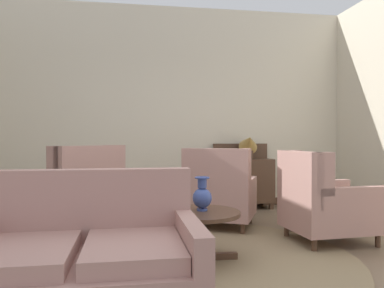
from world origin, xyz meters
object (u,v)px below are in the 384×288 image
(armchair_near_sideboard, at_px, (77,202))
(armchair_back_corner, at_px, (323,204))
(settee, at_px, (81,261))
(gramophone, at_px, (248,145))
(porcelain_vase, at_px, (202,196))
(armchair_foreground_right, at_px, (220,194))
(side_table, at_px, (301,197))
(coffee_table, at_px, (199,222))
(sideboard, at_px, (243,180))

(armchair_near_sideboard, relative_size, armchair_back_corner, 1.17)
(settee, relative_size, gramophone, 3.05)
(porcelain_vase, relative_size, armchair_foreground_right, 0.29)
(settee, distance_m, side_table, 3.14)
(coffee_table, relative_size, side_table, 1.13)
(porcelain_vase, relative_size, armchair_back_corner, 0.32)
(porcelain_vase, relative_size, side_table, 0.47)
(gramophone, bearing_deg, porcelain_vase, -116.52)
(armchair_near_sideboard, height_order, armchair_foreground_right, armchair_near_sideboard)
(armchair_back_corner, xyz_separation_m, sideboard, (-0.26, 2.13, 0.04))
(coffee_table, relative_size, porcelain_vase, 2.43)
(settee, height_order, gramophone, gramophone)
(settee, xyz_separation_m, armchair_near_sideboard, (-0.28, 1.89, 0.06))
(sideboard, bearing_deg, coffee_table, -115.28)
(porcelain_vase, xyz_separation_m, sideboard, (1.16, 2.50, -0.13))
(gramophone, bearing_deg, coffee_table, -116.90)
(coffee_table, bearing_deg, porcelain_vase, 42.03)
(coffee_table, xyz_separation_m, armchair_back_corner, (1.45, 0.41, 0.06))
(settee, relative_size, sideboard, 1.38)
(porcelain_vase, distance_m, armchair_near_sideboard, 1.48)
(armchair_near_sideboard, bearing_deg, coffee_table, 100.82)
(armchair_foreground_right, bearing_deg, armchair_back_corner, 165.38)
(settee, xyz_separation_m, armchair_back_corner, (2.38, 1.47, 0.04))
(porcelain_vase, distance_m, settee, 1.47)
(armchair_near_sideboard, xyz_separation_m, gramophone, (2.44, 1.62, 0.58))
(armchair_back_corner, distance_m, side_table, 0.58)
(sideboard, relative_size, gramophone, 2.22)
(porcelain_vase, height_order, armchair_back_corner, armchair_back_corner)
(settee, bearing_deg, gramophone, 57.96)
(sideboard, bearing_deg, settee, -120.53)
(porcelain_vase, relative_size, settee, 0.22)
(porcelain_vase, height_order, armchair_near_sideboard, armchair_near_sideboard)
(coffee_table, relative_size, settee, 0.53)
(porcelain_vase, distance_m, armchair_back_corner, 1.48)
(settee, distance_m, gramophone, 4.17)
(settee, distance_m, armchair_near_sideboard, 1.91)
(coffee_table, xyz_separation_m, side_table, (1.46, 0.98, 0.05))
(armchair_foreground_right, height_order, sideboard, sideboard)
(coffee_table, bearing_deg, armchair_back_corner, 15.57)
(armchair_back_corner, bearing_deg, side_table, -5.04)
(porcelain_vase, xyz_separation_m, gramophone, (1.20, 2.41, 0.43))
(porcelain_vase, height_order, settee, settee)
(armchair_near_sideboard, height_order, side_table, armchair_near_sideboard)
(gramophone, bearing_deg, side_table, -81.35)
(coffee_table, height_order, sideboard, sideboard)
(armchair_near_sideboard, relative_size, armchair_foreground_right, 1.09)
(side_table, relative_size, gramophone, 1.43)
(sideboard, bearing_deg, armchair_foreground_right, -118.41)
(armchair_foreground_right, distance_m, sideboard, 1.48)
(side_table, bearing_deg, porcelain_vase, -146.42)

